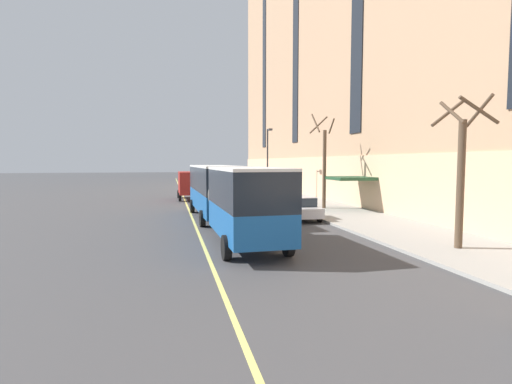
% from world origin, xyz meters
% --- Properties ---
extents(ground_plane, '(260.00, 260.00, 0.00)m').
position_xyz_m(ground_plane, '(0.00, 0.00, 0.00)').
color(ground_plane, '#424244').
extents(sidewalk, '(5.76, 160.00, 0.15)m').
position_xyz_m(sidewalk, '(9.32, 3.00, 0.07)').
color(sidewalk, '#9E9B93').
rests_on(sidewalk, ground).
extents(city_bus, '(3.38, 18.55, 3.63)m').
position_xyz_m(city_bus, '(-0.03, 0.10, 2.10)').
color(city_bus, '#19569E').
rests_on(city_bus, ground).
extents(parked_car_navy_0, '(1.91, 4.50, 1.56)m').
position_xyz_m(parked_car_navy_0, '(5.21, 11.61, 0.78)').
color(parked_car_navy_0, navy).
rests_on(parked_car_navy_0, ground).
extents(parked_car_darkgray_1, '(1.95, 4.36, 1.56)m').
position_xyz_m(parked_car_darkgray_1, '(5.30, 31.40, 0.78)').
color(parked_car_darkgray_1, '#4C4C51').
rests_on(parked_car_darkgray_1, ground).
extents(parked_car_silver_2, '(1.95, 4.60, 1.56)m').
position_xyz_m(parked_car_silver_2, '(5.35, 2.34, 0.78)').
color(parked_car_silver_2, '#B7B7BC').
rests_on(parked_car_silver_2, ground).
extents(box_truck, '(2.40, 6.53, 2.88)m').
position_xyz_m(box_truck, '(-1.21, 18.02, 1.64)').
color(box_truck, maroon).
rests_on(box_truck, ground).
extents(street_tree_near_corner, '(1.88, 1.96, 6.57)m').
position_xyz_m(street_tree_near_corner, '(8.98, -8.26, 3.58)').
color(street_tree_near_corner, brown).
rests_on(street_tree_near_corner, sidewalk).
extents(street_tree_mid_block, '(1.74, 1.96, 7.62)m').
position_xyz_m(street_tree_mid_block, '(8.93, 7.18, 3.85)').
color(street_tree_mid_block, brown).
rests_on(street_tree_mid_block, sidewalk).
extents(street_lamp, '(0.36, 1.48, 7.21)m').
position_xyz_m(street_lamp, '(7.04, 18.11, 4.54)').
color(street_lamp, '#2D2D30').
rests_on(street_lamp, sidewalk).
extents(fire_hydrant, '(0.42, 0.24, 0.72)m').
position_xyz_m(fire_hydrant, '(6.94, 5.24, 0.49)').
color(fire_hydrant, red).
rests_on(fire_hydrant, sidewalk).
extents(lane_centerline, '(0.16, 140.00, 0.01)m').
position_xyz_m(lane_centerline, '(-1.73, 3.00, 0.00)').
color(lane_centerline, '#E0D66B').
rests_on(lane_centerline, ground).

